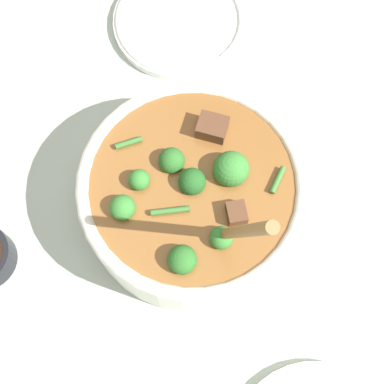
{
  "coord_description": "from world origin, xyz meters",
  "views": [
    {
      "loc": [
        0.11,
        -0.2,
        0.68
      ],
      "look_at": [
        0.0,
        0.0,
        0.06
      ],
      "focal_mm": 50.0,
      "sensor_mm": 36.0,
      "label": 1
    }
  ],
  "objects": [
    {
      "name": "ground_plane",
      "position": [
        0.0,
        0.0,
        0.0
      ],
      "size": [
        4.0,
        4.0,
        0.0
      ],
      "primitive_type": "plane",
      "color": "#ADBCAD"
    },
    {
      "name": "empty_plate",
      "position": [
        -0.15,
        0.26,
        0.01
      ],
      "size": [
        0.2,
        0.2,
        0.02
      ],
      "color": "white",
      "rests_on": "ground_plane"
    },
    {
      "name": "stew_bowl",
      "position": [
        0.0,
        -0.0,
        0.06
      ],
      "size": [
        0.28,
        0.28,
        0.29
      ],
      "color": "white",
      "rests_on": "ground_plane"
    }
  ]
}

